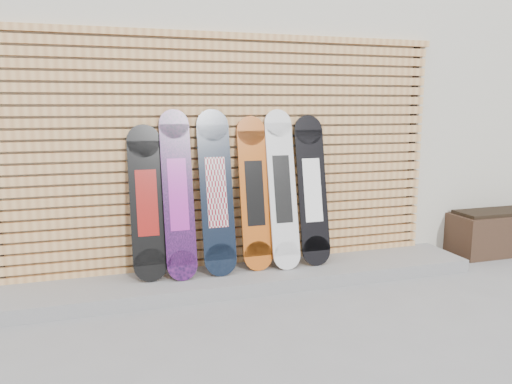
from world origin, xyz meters
The scene contains 11 objects.
ground centered at (0.00, 0.00, 0.00)m, with size 80.00×80.00×0.00m, color gray.
building centered at (0.50, 3.50, 1.80)m, with size 12.00×5.00×3.60m, color beige.
concrete_step centered at (-0.15, 0.68, 0.06)m, with size 4.60×0.70×0.12m, color gray.
slat_wall centered at (-0.15, 0.97, 1.21)m, with size 4.26×0.08×2.29m.
planter_box centered at (2.91, 0.78, 0.24)m, with size 1.09×0.45×0.49m.
snowboard_0 centered at (-0.94, 0.79, 0.80)m, with size 0.29×0.31×1.36m.
snowboard_1 centered at (-0.67, 0.76, 0.86)m, with size 0.27×0.36×1.49m.
snowboard_2 centered at (-0.32, 0.77, 0.86)m, with size 0.30×0.35×1.49m.
snowboard_3 centered at (0.05, 0.79, 0.83)m, with size 0.28×0.30×1.43m.
snowboard_4 centered at (0.32, 0.77, 0.86)m, with size 0.27×0.36×1.49m.
snowboard_5 centered at (0.63, 0.78, 0.83)m, with size 0.29×0.33×1.43m.
Camera 1 is at (-1.30, -3.59, 1.64)m, focal length 35.00 mm.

